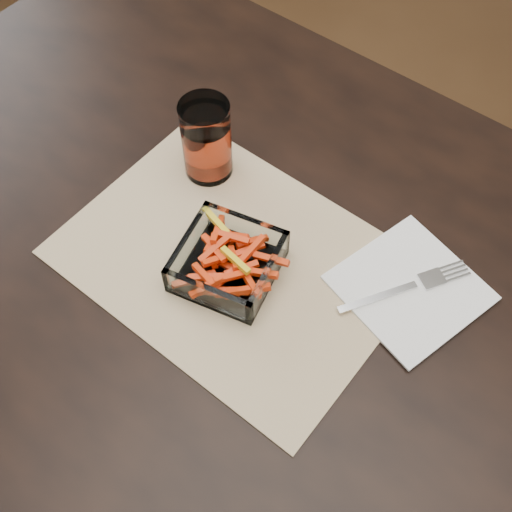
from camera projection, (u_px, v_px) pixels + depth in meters
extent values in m
plane|color=#331E0F|center=(289.00, 459.00, 1.48)|extent=(4.50, 4.50, 0.00)
cube|color=black|center=(312.00, 309.00, 0.86)|extent=(1.60, 0.90, 0.03)
cylinder|color=black|center=(148.00, 115.00, 1.57)|extent=(0.06, 0.06, 0.72)
cube|color=tan|center=(233.00, 259.00, 0.88)|extent=(0.45, 0.33, 0.00)
cube|color=white|center=(228.00, 270.00, 0.86)|extent=(0.15, 0.15, 0.01)
cube|color=white|center=(246.00, 228.00, 0.88)|extent=(0.12, 0.04, 0.05)
cube|color=white|center=(208.00, 297.00, 0.82)|extent=(0.12, 0.04, 0.05)
cube|color=white|center=(188.00, 246.00, 0.86)|extent=(0.04, 0.12, 0.05)
cube|color=white|center=(268.00, 277.00, 0.83)|extent=(0.04, 0.12, 0.05)
cylinder|color=white|center=(206.00, 140.00, 0.91)|extent=(0.07, 0.07, 0.13)
cylinder|color=red|center=(207.00, 146.00, 0.92)|extent=(0.06, 0.06, 0.08)
cube|color=white|center=(410.00, 288.00, 0.85)|extent=(0.21, 0.21, 0.00)
cube|color=silver|center=(378.00, 297.00, 0.84)|extent=(0.07, 0.10, 0.00)
cube|color=silver|center=(432.00, 279.00, 0.85)|extent=(0.04, 0.04, 0.00)
cube|color=silver|center=(451.00, 265.00, 0.87)|extent=(0.02, 0.03, 0.00)
cube|color=silver|center=(453.00, 269.00, 0.86)|extent=(0.02, 0.03, 0.00)
cube|color=silver|center=(456.00, 273.00, 0.86)|extent=(0.02, 0.03, 0.00)
cube|color=silver|center=(458.00, 277.00, 0.86)|extent=(0.02, 0.03, 0.00)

